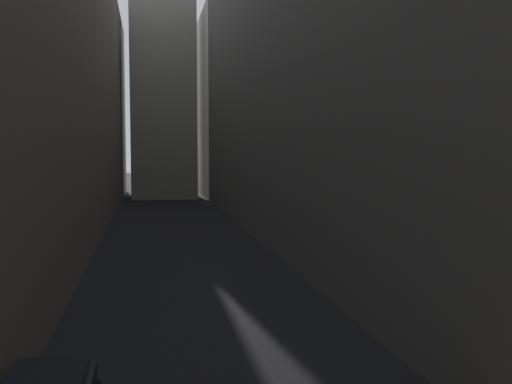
# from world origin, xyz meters

# --- Properties ---
(ground_plane) EXTENTS (264.00, 264.00, 0.00)m
(ground_plane) POSITION_xyz_m (0.00, 48.00, 0.00)
(ground_plane) COLOR black
(building_block_right) EXTENTS (10.15, 108.00, 25.78)m
(building_block_right) POSITION_xyz_m (10.57, 50.00, 12.89)
(building_block_right) COLOR slate
(building_block_right) RESTS_ON ground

